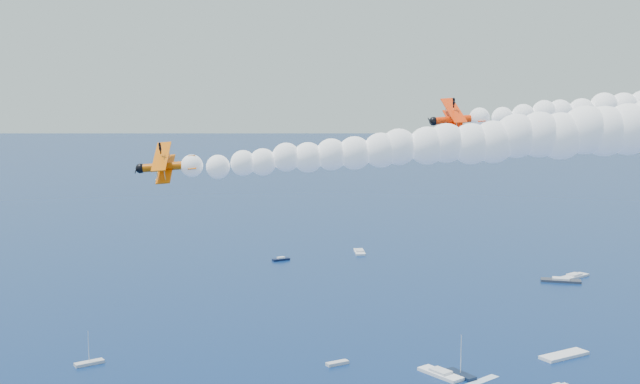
% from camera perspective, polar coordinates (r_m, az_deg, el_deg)
% --- Properties ---
extents(biplane_lead, '(10.37, 11.11, 7.47)m').
position_cam_1_polar(biplane_lead, '(104.77, 9.41, 4.95)').
color(biplane_lead, '#FF3305').
extents(biplane_trail, '(10.31, 11.11, 7.38)m').
position_cam_1_polar(biplane_trail, '(94.13, -10.45, 1.74)').
color(biplane_trail, '#DF5E04').
extents(smoke_trail_trail, '(60.45, 55.03, 10.54)m').
position_cam_1_polar(smoke_trail_trail, '(94.76, 7.22, 3.18)').
color(smoke_trail_trail, white).
extents(spectator_boats, '(205.74, 174.40, 0.70)m').
position_cam_1_polar(spectator_boats, '(189.24, 17.05, -11.42)').
color(spectator_boats, white).
rests_on(spectator_boats, ground).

